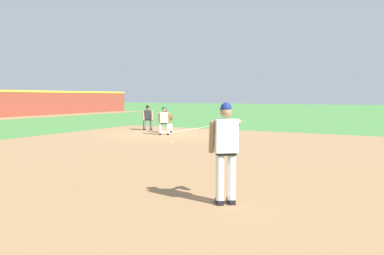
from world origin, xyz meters
name	(u,v)px	position (x,y,z in m)	size (l,w,h in m)	color
ground_plane	(165,134)	(0.00, 0.00, 0.00)	(160.00, 160.00, 0.00)	#47843D
infield_dirt_patch	(181,152)	(-5.25, -3.98, 0.00)	(18.00, 18.00, 0.01)	#9E754C
foul_line_stripe	(214,126)	(6.17, 0.00, 0.01)	(12.34, 0.10, 0.00)	white
first_base_bag	(165,133)	(0.00, 0.00, 0.04)	(0.38, 0.38, 0.09)	white
baseball	(171,142)	(-3.33, -2.42, 0.04)	(0.07, 0.07, 0.07)	white
pitcher	(226,147)	(-10.45, -7.94, 1.06)	(0.85, 0.57, 1.86)	black
first_baseman	(166,119)	(0.47, 0.24, 0.73)	(0.79, 1.06, 1.34)	black
baserunner	(164,120)	(-0.59, -0.32, 0.79)	(0.61, 0.67, 1.46)	black
umpire	(148,117)	(1.27, 2.00, 0.79)	(0.66, 0.68, 1.46)	black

